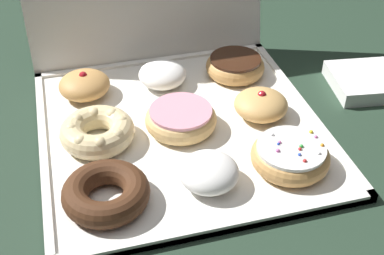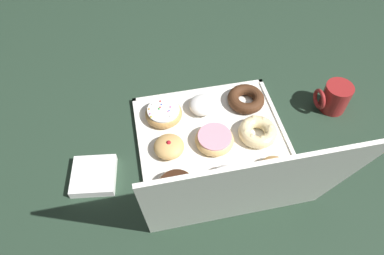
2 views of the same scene
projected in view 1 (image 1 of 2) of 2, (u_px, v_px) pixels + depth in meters
name	position (u px, v px, depth m)	size (l,w,h in m)	color
ground_plane	(181.00, 133.00, 0.83)	(3.00, 3.00, 0.00)	#233828
donut_box	(181.00, 130.00, 0.83)	(0.44, 0.44, 0.01)	white
chocolate_cake_ring_donut_0	(106.00, 193.00, 0.69)	(0.12, 0.12, 0.04)	#472816
powdered_filled_donut_1	(209.00, 172.00, 0.71)	(0.08, 0.08, 0.04)	white
sprinkle_donut_2	(290.00, 156.00, 0.74)	(0.11, 0.11, 0.04)	tan
cruller_donut_3	(98.00, 133.00, 0.78)	(0.11, 0.11, 0.04)	beige
pink_frosted_donut_4	(182.00, 119.00, 0.81)	(0.11, 0.11, 0.04)	#E5B770
jelly_filled_donut_5	(261.00, 104.00, 0.84)	(0.09, 0.09, 0.05)	tan
jelly_filled_donut_6	(84.00, 85.00, 0.89)	(0.09, 0.09, 0.05)	tan
powdered_filled_donut_7	(161.00, 75.00, 0.92)	(0.08, 0.08, 0.04)	white
chocolate_frosted_donut_8	(235.00, 66.00, 0.94)	(0.11, 0.11, 0.03)	tan
napkin_stack	(365.00, 81.00, 0.93)	(0.12, 0.12, 0.03)	white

